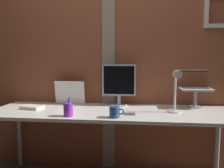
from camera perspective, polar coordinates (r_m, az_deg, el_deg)
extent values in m
cube|color=brown|center=(2.61, -0.83, 5.99)|extent=(3.30, 0.12, 2.48)
cube|color=gray|center=(2.54, -0.87, 5.98)|extent=(0.14, 0.01, 2.48)
cube|color=white|center=(2.67, 25.09, 13.01)|extent=(0.30, 0.03, 0.04)
cube|color=white|center=(2.65, 22.47, 16.41)|extent=(0.04, 0.03, 0.25)
cube|color=silver|center=(2.25, -0.28, -7.01)|extent=(2.35, 0.72, 0.03)
cylinder|color=#B2B2B7|center=(2.96, -22.04, -11.76)|extent=(0.05, 0.05, 0.72)
cylinder|color=#B2B2B7|center=(2.77, 24.79, -13.15)|extent=(0.05, 0.05, 0.72)
cylinder|color=#ADB2B7|center=(2.47, 1.74, -5.30)|extent=(0.18, 0.18, 0.01)
cylinder|color=#ADB2B7|center=(2.46, 1.75, -4.02)|extent=(0.04, 0.04, 0.10)
cube|color=#ADB2B7|center=(2.43, 1.76, 0.99)|extent=(0.36, 0.04, 0.33)
cube|color=black|center=(2.41, 1.73, 0.95)|extent=(0.32, 0.00, 0.30)
cylinder|color=gray|center=(2.53, 19.94, -5.38)|extent=(0.14, 0.14, 0.01)
cylinder|color=gray|center=(2.52, 20.02, -3.38)|extent=(0.03, 0.03, 0.17)
cube|color=gray|center=(2.51, 20.10, -1.38)|extent=(0.28, 0.22, 0.01)
cube|color=silver|center=(2.50, 20.11, -1.13)|extent=(0.31, 0.24, 0.01)
cube|color=#2D2D30|center=(2.52, 20.01, -0.91)|extent=(0.27, 0.15, 0.00)
cube|color=silver|center=(2.64, 19.42, 1.45)|extent=(0.31, 0.06, 0.19)
cube|color=black|center=(2.63, 19.45, 1.39)|extent=(0.28, 0.05, 0.16)
cube|color=white|center=(2.57, -10.45, -2.19)|extent=(0.33, 0.07, 0.26)
cylinder|color=white|center=(2.26, 15.30, -6.58)|extent=(0.12, 0.12, 0.02)
cylinder|color=white|center=(2.22, 15.45, -1.73)|extent=(0.02, 0.02, 0.37)
cylinder|color=white|center=(2.12, 15.97, 2.35)|extent=(0.07, 0.11, 0.07)
cylinder|color=purple|center=(2.05, -10.85, -6.31)|extent=(0.08, 0.08, 0.12)
cylinder|color=yellow|center=(2.06, -10.62, -5.70)|extent=(0.03, 0.02, 0.14)
cylinder|color=blue|center=(2.06, -10.65, -5.34)|extent=(0.02, 0.01, 0.16)
cylinder|color=blue|center=(2.05, -10.86, -5.68)|extent=(0.02, 0.03, 0.14)
cylinder|color=#2D4C8C|center=(1.98, 0.62, -6.99)|extent=(0.09, 0.09, 0.10)
torus|color=#2D4C8C|center=(1.97, 2.27, -6.89)|extent=(0.05, 0.01, 0.05)
cube|color=silver|center=(2.46, -19.29, -5.48)|extent=(0.22, 0.18, 0.03)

